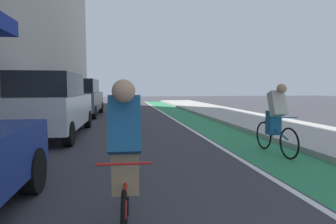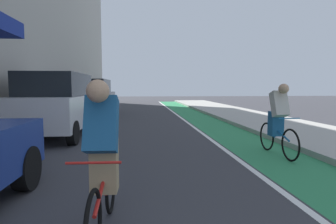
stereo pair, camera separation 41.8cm
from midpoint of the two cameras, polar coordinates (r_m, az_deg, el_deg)
ground_plane at (r=11.52m, az=-7.96°, el=-2.72°), size 74.78×74.78×0.00m
bike_lane_paint at (r=13.87m, az=3.94°, el=-1.37°), size 1.60×33.99×0.00m
lane_divider_stripe at (r=13.69m, az=0.27°, el=-1.44°), size 0.12×33.99×0.00m
sidewalk_right at (r=14.62m, az=13.29°, el=-0.89°), size 3.28×33.99×0.14m
parked_suv_white at (r=9.58m, az=-23.85°, el=1.46°), size 2.01×4.56×1.98m
parked_suv_gray at (r=15.94m, az=-18.06°, el=2.89°), size 2.10×4.72×1.98m
cyclist_lead at (r=2.97m, az=-12.79°, el=-9.36°), size 0.48×1.72×1.62m
cyclist_mid at (r=6.88m, az=19.47°, el=-1.36°), size 0.48×1.74×1.62m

